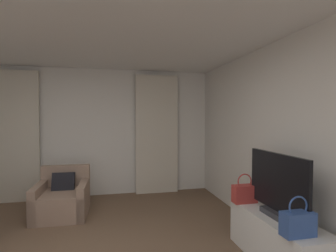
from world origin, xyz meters
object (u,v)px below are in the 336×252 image
(armchair, at_px, (62,199))
(tv_console, at_px, (276,240))
(handbag_secondary, at_px, (298,223))
(tv_flatscreen, at_px, (277,187))
(handbag_primary, at_px, (244,193))

(armchair, height_order, tv_console, armchair)
(armchair, distance_m, tv_console, 3.27)
(armchair, xyz_separation_m, handbag_secondary, (2.43, -2.51, 0.39))
(armchair, xyz_separation_m, tv_flatscreen, (2.55, -2.04, 0.59))
(armchair, bearing_deg, tv_console, -38.76)
(armchair, height_order, handbag_primary, handbag_primary)
(handbag_secondary, bearing_deg, tv_console, 75.85)
(tv_flatscreen, distance_m, handbag_secondary, 0.52)
(handbag_primary, height_order, handbag_secondary, same)
(handbag_primary, distance_m, handbag_secondary, 0.95)
(tv_console, xyz_separation_m, tv_flatscreen, (0.00, 0.00, 0.59))
(handbag_secondary, bearing_deg, tv_flatscreen, 75.85)
(tv_console, bearing_deg, tv_flatscreen, 90.00)
(tv_console, distance_m, tv_flatscreen, 0.59)
(handbag_secondary, bearing_deg, handbag_primary, 90.00)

